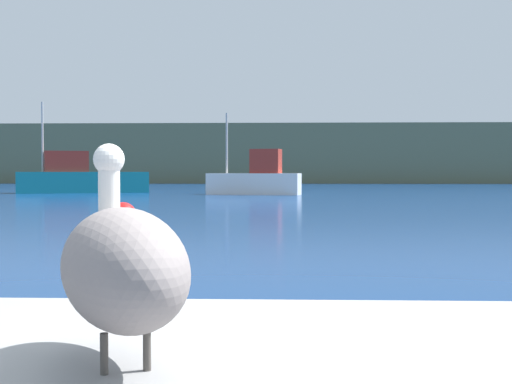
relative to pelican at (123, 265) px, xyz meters
The scene contains 5 objects.
hillside_backdrop 77.30m from the pelican, 89.43° to the left, with size 140.00×10.22×6.42m, color #5B664C.
pelican is the anchor object (origin of this frame).
fishing_boat_white 36.83m from the pelican, 91.44° to the left, with size 5.34×2.33×4.57m.
fishing_boat_teal 41.61m from the pelican, 106.47° to the left, with size 8.04×4.92×5.44m.
mooring_buoy 13.23m from the pelican, 102.89° to the left, with size 0.62×0.62×0.62m, color red.
Camera 1 is at (-0.17, -3.23, 1.29)m, focal length 49.77 mm.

